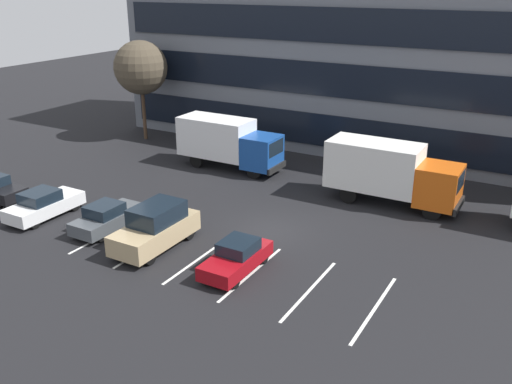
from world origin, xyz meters
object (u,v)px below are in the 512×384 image
at_px(bare_tree, 141,68).
at_px(suv_tan, 156,227).
at_px(box_truck_blue, 228,141).
at_px(sedan_maroon, 237,257).
at_px(sedan_charcoal, 107,217).
at_px(box_truck_orange, 390,171).
at_px(sedan_white, 44,204).

bearing_deg(bare_tree, suv_tan, -48.16).
xyz_separation_m(box_truck_blue, sedan_maroon, (7.98, -11.83, -1.23)).
bearing_deg(sedan_maroon, sedan_charcoal, 177.27).
height_order(box_truck_blue, box_truck_orange, box_truck_orange).
bearing_deg(suv_tan, sedan_maroon, -1.02).
relative_size(box_truck_blue, sedan_charcoal, 1.81).
bearing_deg(sedan_charcoal, suv_tan, -5.01).
distance_m(suv_tan, bare_tree, 20.20).
relative_size(box_truck_blue, sedan_maroon, 1.86).
height_order(sedan_white, suv_tan, suv_tan).
xyz_separation_m(box_truck_orange, bare_tree, (-21.09, 3.74, 3.68)).
bearing_deg(bare_tree, box_truck_orange, -10.06).
distance_m(sedan_white, sedan_charcoal, 4.18).
relative_size(box_truck_blue, suv_tan, 1.55).
bearing_deg(box_truck_blue, box_truck_orange, -4.22).
bearing_deg(box_truck_blue, sedan_maroon, -56.00).
bearing_deg(sedan_charcoal, sedan_white, -173.11).
height_order(box_truck_blue, sedan_charcoal, box_truck_blue).
bearing_deg(box_truck_orange, bare_tree, 169.94).
xyz_separation_m(sedan_white, bare_tree, (-5.53, 14.85, 4.93)).
relative_size(suv_tan, bare_tree, 0.60).
xyz_separation_m(sedan_white, suv_tan, (7.59, 0.20, 0.30)).
distance_m(box_truck_orange, sedan_white, 19.16).
xyz_separation_m(sedan_maroon, bare_tree, (-17.69, 14.73, 4.99)).
relative_size(box_truck_orange, suv_tan, 1.62).
distance_m(sedan_white, bare_tree, 16.59).
bearing_deg(suv_tan, bare_tree, 131.84).
bearing_deg(box_truck_blue, sedan_charcoal, -90.21).
bearing_deg(sedan_maroon, sedan_white, -179.44).
distance_m(box_truck_orange, sedan_maroon, 11.57).
xyz_separation_m(sedan_white, sedan_maroon, (12.16, 0.12, -0.06)).
bearing_deg(bare_tree, sedan_maroon, -39.78).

